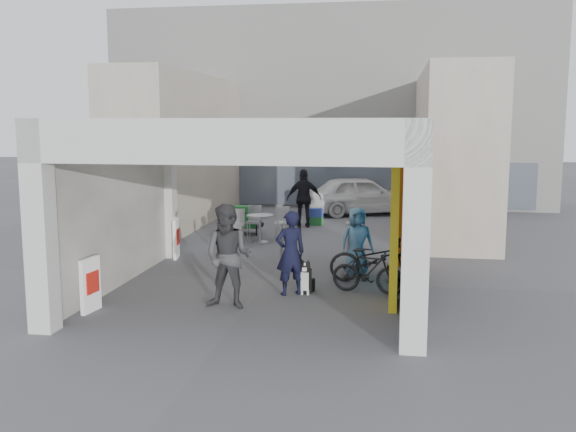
% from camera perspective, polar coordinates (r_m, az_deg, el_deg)
% --- Properties ---
extents(ground, '(90.00, 90.00, 0.00)m').
position_cam_1_polar(ground, '(14.17, -1.77, -5.69)').
color(ground, '#535358').
rests_on(ground, ground).
extents(arcade_canopy, '(6.40, 6.45, 6.40)m').
position_cam_1_polar(arcade_canopy, '(12.90, -0.15, 3.29)').
color(arcade_canopy, silver).
rests_on(arcade_canopy, ground).
extents(far_building, '(18.00, 4.08, 8.00)m').
position_cam_1_polar(far_building, '(27.62, 3.79, 9.49)').
color(far_building, silver).
rests_on(far_building, ground).
extents(plaza_bldg_left, '(2.00, 9.00, 5.00)m').
position_cam_1_polar(plaza_bldg_left, '(22.19, -9.60, 5.82)').
color(plaza_bldg_left, '#C1B79F').
rests_on(plaza_bldg_left, ground).
extents(plaza_bldg_right, '(2.00, 9.00, 5.00)m').
position_cam_1_polar(plaza_bldg_right, '(21.10, 14.35, 5.55)').
color(plaza_bldg_right, '#C1B79F').
rests_on(plaza_bldg_right, ground).
extents(bollard_left, '(0.09, 0.09, 0.91)m').
position_cam_1_polar(bollard_left, '(16.79, -5.94, -1.93)').
color(bollard_left, '#95979D').
rests_on(bollard_left, ground).
extents(bollard_center, '(0.09, 0.09, 0.92)m').
position_cam_1_polar(bollard_center, '(16.30, -0.61, -2.18)').
color(bollard_center, '#95979D').
rests_on(bollard_center, ground).
extents(bollard_right, '(0.09, 0.09, 0.94)m').
position_cam_1_polar(bollard_right, '(16.23, 5.37, -2.23)').
color(bollard_right, '#95979D').
rests_on(bollard_right, ground).
extents(advert_board_near, '(0.16, 0.56, 1.00)m').
position_cam_1_polar(advert_board_near, '(12.28, -17.14, -5.85)').
color(advert_board_near, silver).
rests_on(advert_board_near, ground).
extents(advert_board_far, '(0.18, 0.56, 1.00)m').
position_cam_1_polar(advert_board_far, '(16.56, -9.89, -1.97)').
color(advert_board_far, silver).
rests_on(advert_board_far, ground).
extents(cafe_set, '(1.60, 1.29, 0.97)m').
position_cam_1_polar(cafe_set, '(18.77, -2.69, -1.15)').
color(cafe_set, '#9E9EA3').
rests_on(cafe_set, ground).
extents(produce_stand, '(1.29, 0.70, 0.85)m').
position_cam_1_polar(produce_stand, '(19.91, -4.18, -0.62)').
color(produce_stand, black).
rests_on(produce_stand, ground).
extents(crate_stack, '(0.52, 0.45, 0.56)m').
position_cam_1_polar(crate_stack, '(21.59, 2.50, -0.06)').
color(crate_stack, '#185523').
rests_on(crate_stack, ground).
extents(border_collie, '(0.26, 0.51, 0.71)m').
position_cam_1_polar(border_collie, '(13.03, 1.59, -5.68)').
color(border_collie, black).
rests_on(border_collie, ground).
extents(man_with_dog, '(0.74, 0.66, 1.71)m').
position_cam_1_polar(man_with_dog, '(12.80, 0.22, -3.31)').
color(man_with_dog, black).
rests_on(man_with_dog, ground).
extents(man_back_turned, '(1.02, 0.83, 1.95)m').
position_cam_1_polar(man_back_turned, '(11.94, -5.29, -3.61)').
color(man_back_turned, '#3D3D40').
rests_on(man_back_turned, ground).
extents(man_elderly, '(0.89, 0.73, 1.55)m').
position_cam_1_polar(man_elderly, '(14.53, 6.15, -2.25)').
color(man_elderly, '#5782A9').
rests_on(man_elderly, ground).
extents(man_crates, '(1.19, 0.66, 1.92)m').
position_cam_1_polar(man_crates, '(21.02, 1.44, 1.58)').
color(man_crates, black).
rests_on(man_crates, ground).
extents(bicycle_front, '(1.98, 0.85, 1.01)m').
position_cam_1_polar(bicycle_front, '(14.01, 7.67, -3.81)').
color(bicycle_front, black).
rests_on(bicycle_front, ground).
extents(bicycle_rear, '(1.53, 0.68, 0.89)m').
position_cam_1_polar(bicycle_rear, '(13.11, 7.13, -4.91)').
color(bicycle_rear, black).
rests_on(bicycle_rear, ground).
extents(white_van, '(4.60, 3.19, 1.45)m').
position_cam_1_polar(white_van, '(24.14, 6.47, 1.86)').
color(white_van, white).
rests_on(white_van, ground).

